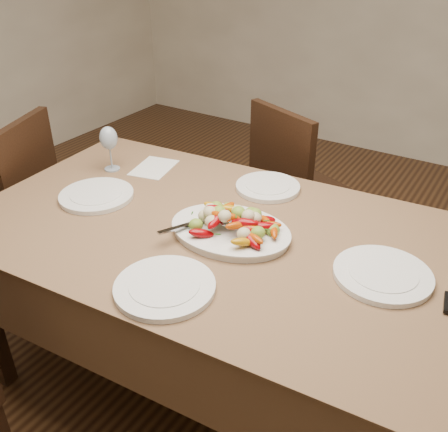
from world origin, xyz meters
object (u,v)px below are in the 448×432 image
at_px(dining_table, 224,315).
at_px(plate_near, 165,287).
at_px(chair_left, 2,214).
at_px(chair_far, 306,193).
at_px(plate_right, 383,275).
at_px(serving_platter, 230,232).
at_px(plate_far, 268,187).
at_px(plate_left, 97,196).
at_px(wine_glass, 110,147).

xyz_separation_m(dining_table, plate_near, (0.03, -0.36, 0.39)).
relative_size(chair_left, plate_near, 3.21).
bearing_deg(chair_far, plate_right, 148.10).
height_order(dining_table, serving_platter, serving_platter).
height_order(plate_far, plate_near, same).
distance_m(serving_platter, plate_left, 0.58).
bearing_deg(chair_left, serving_platter, 71.75).
bearing_deg(plate_left, chair_far, 64.94).
relative_size(plate_left, plate_right, 0.97).
bearing_deg(serving_platter, plate_right, 5.22).
bearing_deg(plate_far, wine_glass, -163.26).
distance_m(serving_platter, plate_right, 0.51).
distance_m(plate_near, wine_glass, 0.88).
bearing_deg(plate_far, chair_left, -160.64).
bearing_deg(plate_right, plate_near, -142.22).
xyz_separation_m(chair_left, plate_left, (0.67, 0.00, 0.29)).
distance_m(chair_left, serving_platter, 1.29).
bearing_deg(chair_far, dining_table, 118.25).
relative_size(chair_far, wine_glass, 4.64).
bearing_deg(plate_left, chair_left, -179.90).
bearing_deg(serving_platter, chair_far, 97.31).
height_order(plate_right, plate_far, same).
xyz_separation_m(plate_left, plate_far, (0.52, 0.42, 0.00)).
height_order(chair_far, chair_left, same).
bearing_deg(plate_right, wine_glass, 174.06).
bearing_deg(serving_platter, plate_left, -175.05).
bearing_deg(plate_far, dining_table, -86.27).
height_order(chair_left, wine_glass, wine_glass).
bearing_deg(plate_far, plate_near, -86.07).
bearing_deg(serving_platter, dining_table, 165.43).
relative_size(dining_table, chair_far, 1.94).
relative_size(chair_far, serving_platter, 2.31).
bearing_deg(chair_left, plate_right, 72.58).
bearing_deg(wine_glass, chair_far, 52.16).
bearing_deg(plate_near, dining_table, 94.13).
relative_size(serving_platter, plate_right, 1.40).
bearing_deg(dining_table, plate_near, -85.87).
xyz_separation_m(chair_left, plate_far, (1.20, 0.42, 0.29)).
height_order(plate_left, plate_right, same).
distance_m(chair_left, plate_right, 1.79).
bearing_deg(dining_table, serving_platter, -14.57).
xyz_separation_m(dining_table, plate_right, (0.54, 0.04, 0.39)).
bearing_deg(chair_far, plate_far, 119.39).
bearing_deg(chair_left, wine_glass, 91.80).
bearing_deg(plate_left, serving_platter, 4.95).
distance_m(dining_table, chair_left, 1.23).
distance_m(chair_left, wine_glass, 0.70).
xyz_separation_m(chair_far, serving_platter, (0.12, -0.93, 0.30)).
bearing_deg(plate_far, serving_platter, -81.71).
height_order(dining_table, plate_near, plate_near).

